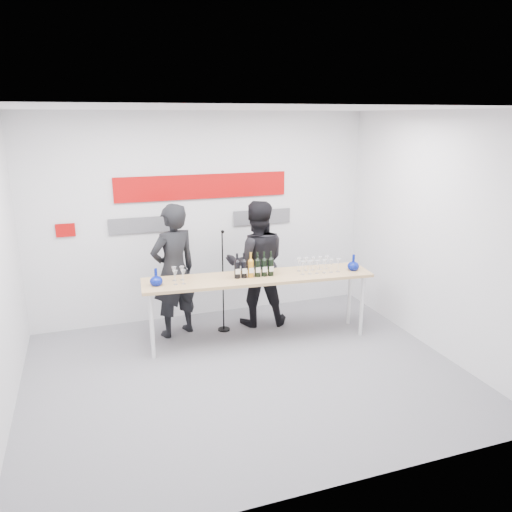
% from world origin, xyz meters
% --- Properties ---
extents(ground, '(5.00, 5.00, 0.00)m').
position_xyz_m(ground, '(0.00, 0.00, 0.00)').
color(ground, slate).
rests_on(ground, ground).
extents(back_wall, '(5.00, 0.04, 3.00)m').
position_xyz_m(back_wall, '(0.00, 2.00, 1.50)').
color(back_wall, silver).
rests_on(back_wall, ground).
extents(signage, '(3.38, 0.02, 0.79)m').
position_xyz_m(signage, '(-0.06, 1.97, 1.81)').
color(signage, '#A80707').
rests_on(signage, back_wall).
extents(tasting_table, '(3.05, 0.86, 0.90)m').
position_xyz_m(tasting_table, '(0.45, 0.84, 0.83)').
color(tasting_table, tan).
rests_on(tasting_table, ground).
extents(wine_bottles, '(0.53, 0.12, 0.33)m').
position_xyz_m(wine_bottles, '(0.38, 0.83, 1.07)').
color(wine_bottles, black).
rests_on(wine_bottles, tasting_table).
extents(decanter_left, '(0.16, 0.16, 0.21)m').
position_xyz_m(decanter_left, '(-0.87, 0.91, 1.01)').
color(decanter_left, navy).
rests_on(decanter_left, tasting_table).
extents(decanter_right, '(0.16, 0.16, 0.21)m').
position_xyz_m(decanter_right, '(1.75, 0.68, 1.01)').
color(decanter_right, navy).
rests_on(decanter_right, tasting_table).
extents(glasses_left, '(0.18, 0.23, 0.18)m').
position_xyz_m(glasses_left, '(-0.59, 0.93, 1.00)').
color(glasses_left, silver).
rests_on(glasses_left, tasting_table).
extents(glasses_right, '(0.56, 0.27, 0.18)m').
position_xyz_m(glasses_right, '(1.25, 0.76, 1.00)').
color(glasses_right, silver).
rests_on(glasses_right, tasting_table).
extents(presenter_left, '(0.78, 0.65, 1.83)m').
position_xyz_m(presenter_left, '(-0.57, 1.39, 0.92)').
color(presenter_left, black).
rests_on(presenter_left, ground).
extents(presenter_right, '(1.00, 0.85, 1.80)m').
position_xyz_m(presenter_right, '(0.61, 1.39, 0.90)').
color(presenter_right, black).
rests_on(presenter_right, ground).
extents(mic_stand, '(0.17, 0.17, 1.46)m').
position_xyz_m(mic_stand, '(0.08, 1.29, 0.44)').
color(mic_stand, black).
rests_on(mic_stand, ground).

